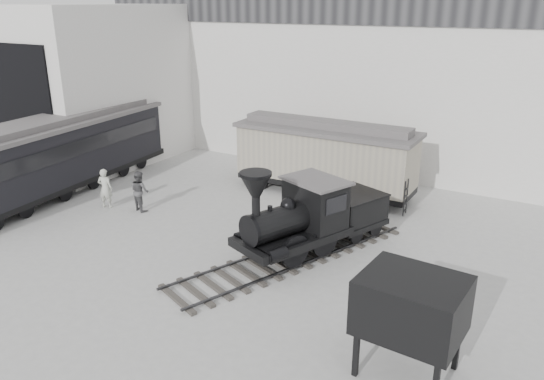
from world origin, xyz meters
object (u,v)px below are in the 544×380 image
Objects in this scene: locomotive at (308,220)px; visitor_a at (105,188)px; boxcar at (325,156)px; passenger_coach at (67,152)px; coal_hopper at (411,312)px; visitor_b at (140,191)px.

visitor_a is at bearing -155.79° from locomotive.
boxcar is 10.64m from visitor_a.
boxcar is 0.66× the size of passenger_coach.
boxcar is 3.31× the size of coal_hopper.
passenger_coach is at bearing -160.48° from locomotive.
passenger_coach is 7.26× the size of visitor_b.
passenger_coach is (-11.51, -6.03, 0.04)m from boxcar.
locomotive is 3.78× the size of coal_hopper.
visitor_b is 14.92m from coal_hopper.
locomotive reaches higher than visitor_b.
coal_hopper is at bearing -21.38° from locomotive.
locomotive is 10.29m from visitor_a.
locomotive reaches higher than visitor_a.
passenger_coach is 4.98× the size of coal_hopper.
visitor_a is (-7.95, -6.99, -1.00)m from boxcar.
visitor_a is (-10.27, -0.49, -0.39)m from locomotive.
locomotive reaches higher than passenger_coach.
visitor_b is 0.69× the size of coal_hopper.
visitor_a is at bearing 168.04° from coal_hopper.
visitor_b is (-6.34, -6.42, -1.01)m from boxcar.
visitor_b is at bearing -159.05° from locomotive.
boxcar is at bearing -119.67° from visitor_b.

